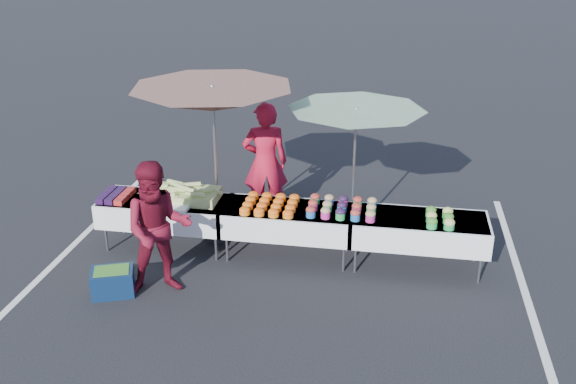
% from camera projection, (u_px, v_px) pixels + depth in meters
% --- Properties ---
extents(ground, '(80.00, 80.00, 0.00)m').
position_uv_depth(ground, '(288.00, 256.00, 9.21)').
color(ground, black).
extents(stripe_left, '(0.10, 5.00, 0.00)m').
position_uv_depth(stripe_left, '(80.00, 238.00, 9.71)').
color(stripe_left, silver).
rests_on(stripe_left, ground).
extents(stripe_right, '(0.10, 5.00, 0.00)m').
position_uv_depth(stripe_right, '(520.00, 275.00, 8.71)').
color(stripe_right, silver).
rests_on(stripe_right, ground).
extents(table_left, '(1.86, 0.81, 0.75)m').
position_uv_depth(table_left, '(165.00, 210.00, 9.27)').
color(table_left, white).
rests_on(table_left, ground).
extents(table_center, '(1.86, 0.81, 0.75)m').
position_uv_depth(table_center, '(288.00, 219.00, 8.98)').
color(table_center, white).
rests_on(table_center, ground).
extents(table_right, '(1.86, 0.81, 0.75)m').
position_uv_depth(table_right, '(418.00, 229.00, 8.70)').
color(table_right, white).
rests_on(table_right, ground).
extents(berry_punnets, '(0.40, 0.54, 0.08)m').
position_uv_depth(berry_punnets, '(116.00, 195.00, 9.24)').
color(berry_punnets, black).
rests_on(berry_punnets, table_left).
extents(corn_pile, '(1.16, 0.57, 0.26)m').
position_uv_depth(corn_pile, '(182.00, 194.00, 9.17)').
color(corn_pile, '#B7C766').
rests_on(corn_pile, table_left).
extents(plastic_bags, '(0.30, 0.25, 0.05)m').
position_uv_depth(plastic_bags, '(178.00, 208.00, 8.87)').
color(plastic_bags, white).
rests_on(plastic_bags, table_left).
extents(carrot_bowls, '(0.75, 0.69, 0.11)m').
position_uv_depth(carrot_bowls, '(270.00, 204.00, 8.93)').
color(carrot_bowls, orange).
rests_on(carrot_bowls, table_center).
extents(potato_cups, '(0.94, 0.58, 0.16)m').
position_uv_depth(potato_cups, '(342.00, 207.00, 8.77)').
color(potato_cups, '#225F9F').
rests_on(potato_cups, table_right).
extents(bean_baskets, '(0.36, 0.50, 0.15)m').
position_uv_depth(bean_baskets, '(440.00, 218.00, 8.48)').
color(bean_baskets, green).
rests_on(bean_baskets, table_right).
extents(vendor, '(0.80, 0.63, 1.93)m').
position_uv_depth(vendor, '(265.00, 162.00, 9.99)').
color(vendor, red).
rests_on(vendor, ground).
extents(customer, '(1.05, 0.94, 1.77)m').
position_uv_depth(customer, '(158.00, 229.00, 8.02)').
color(customer, maroon).
rests_on(customer, ground).
extents(umbrella_left, '(2.68, 2.68, 2.36)m').
position_uv_depth(umbrella_left, '(213.00, 100.00, 8.91)').
color(umbrella_left, black).
rests_on(umbrella_left, ground).
extents(umbrella_right, '(2.04, 2.04, 2.03)m').
position_uv_depth(umbrella_right, '(356.00, 120.00, 9.07)').
color(umbrella_right, black).
rests_on(umbrella_right, ground).
extents(storage_bin, '(0.63, 0.55, 0.35)m').
position_uv_depth(storage_bin, '(113.00, 281.00, 8.23)').
color(storage_bin, '#0C2140').
rests_on(storage_bin, ground).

